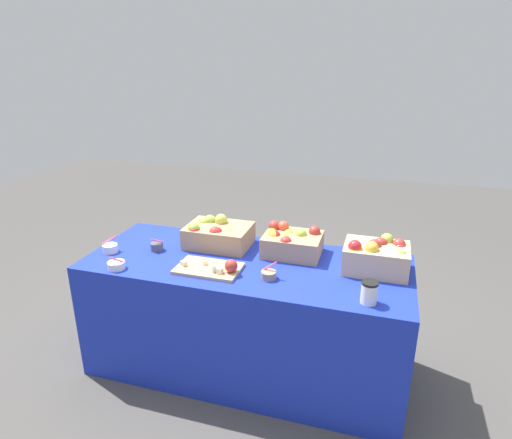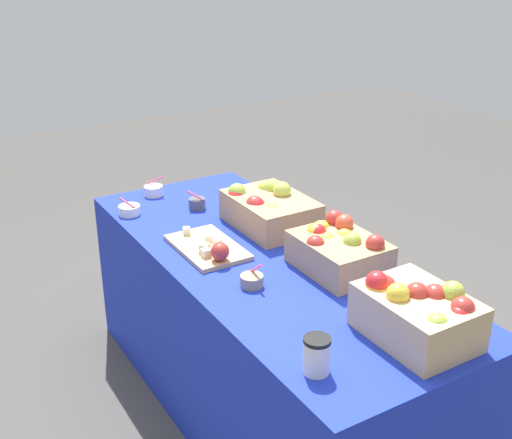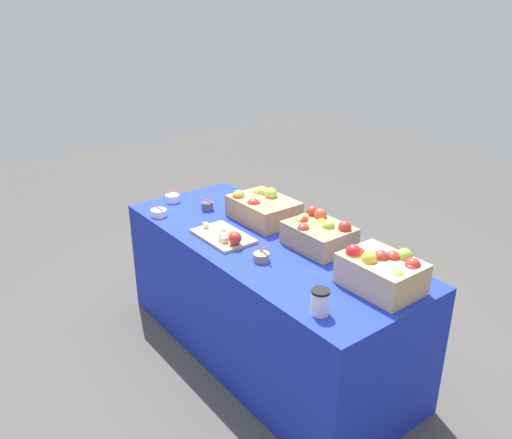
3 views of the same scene
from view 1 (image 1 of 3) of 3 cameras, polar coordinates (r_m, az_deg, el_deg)
The scene contains 11 objects.
ground_plane at distance 2.98m, azimuth -1.20°, elevation -18.39°, with size 10.00×10.00×0.00m, color #474442.
table at distance 2.76m, azimuth -1.25°, elevation -12.39°, with size 1.90×0.76×0.74m, color #192DB7.
apple_crate_left at distance 2.53m, azimuth 15.40°, elevation -4.57°, with size 0.35×0.26×0.20m.
apple_crate_middle at distance 2.66m, azimuth 4.56°, elevation -2.95°, with size 0.34×0.27×0.18m.
apple_crate_right at distance 2.77m, azimuth -5.09°, elevation -1.90°, with size 0.40×0.29×0.19m.
cutting_board_front at distance 2.47m, azimuth -5.65°, elevation -6.29°, with size 0.36×0.22×0.09m.
sample_bowl_near at distance 2.61m, azimuth -17.74°, elevation -5.68°, with size 0.10×0.10×0.09m.
sample_bowl_mid at distance 2.38m, azimuth 1.67°, elevation -7.21°, with size 0.08×0.08×0.10m.
sample_bowl_far at distance 2.78m, azimuth -12.79°, elevation -3.44°, with size 0.08×0.08×0.09m.
sample_bowl_extra at distance 2.84m, azimuth -18.46°, elevation -3.56°, with size 0.10×0.09×0.10m.
coffee_cup at distance 2.21m, azimuth 14.54°, elevation -9.19°, with size 0.08×0.08×0.11m.
Camera 1 is at (0.73, -2.21, 1.86)m, focal length 30.69 mm.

